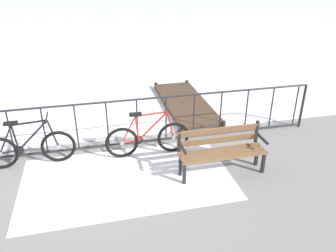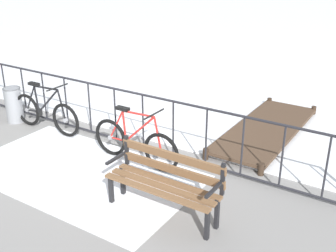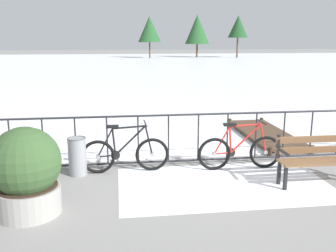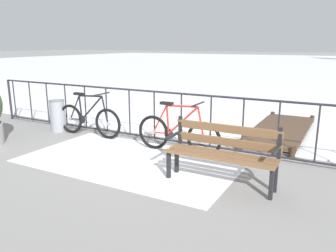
% 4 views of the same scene
% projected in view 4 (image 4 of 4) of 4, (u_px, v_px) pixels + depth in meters
% --- Properties ---
extents(ground_plane, '(160.00, 160.00, 0.00)m').
position_uv_depth(ground_plane, '(155.00, 142.00, 7.04)').
color(ground_plane, gray).
extents(frozen_pond, '(80.00, 56.00, 0.03)m').
position_uv_depth(frozen_pond, '(312.00, 65.00, 31.23)').
color(frozen_pond, white).
rests_on(frozen_pond, ground).
extents(snow_patch, '(3.76, 2.14, 0.01)m').
position_uv_depth(snow_patch, '(130.00, 160.00, 5.91)').
color(snow_patch, white).
rests_on(snow_patch, ground).
extents(railing_fence, '(9.06, 0.06, 1.07)m').
position_uv_depth(railing_fence, '(154.00, 115.00, 6.91)').
color(railing_fence, '#232328').
rests_on(railing_fence, ground).
extents(bicycle_near_railing, '(1.71, 0.52, 0.97)m').
position_uv_depth(bicycle_near_railing, '(88.00, 119.00, 7.40)').
color(bicycle_near_railing, black).
rests_on(bicycle_near_railing, ground).
extents(bicycle_second, '(1.71, 0.52, 0.97)m').
position_uv_depth(bicycle_second, '(177.00, 134.00, 6.23)').
color(bicycle_second, black).
rests_on(bicycle_second, ground).
extents(park_bench, '(1.60, 0.48, 0.89)m').
position_uv_depth(park_bench, '(223.00, 149.00, 4.86)').
color(park_bench, brown).
rests_on(park_bench, ground).
extents(trash_bin, '(0.35, 0.35, 0.73)m').
position_uv_depth(trash_bin, '(58.00, 115.00, 7.79)').
color(trash_bin, gray).
rests_on(trash_bin, ground).
extents(wooden_dock, '(1.10, 3.17, 0.20)m').
position_uv_depth(wooden_dock, '(281.00, 129.00, 7.55)').
color(wooden_dock, '#4C3828').
rests_on(wooden_dock, ground).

